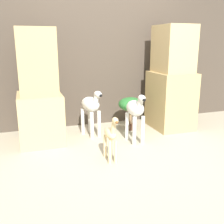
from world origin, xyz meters
name	(u,v)px	position (x,y,z in m)	size (l,w,h in m)	color
ground_plane	(135,158)	(0.00, 0.00, 0.00)	(14.00, 14.00, 0.00)	#B2A88E
wall_back	(99,58)	(0.00, 1.54, 1.10)	(6.40, 0.08, 2.20)	#473D33
rock_pillar_left	(39,93)	(-1.01, 0.95, 0.69)	(0.57, 0.68, 1.52)	tan
rock_pillar_right	(172,83)	(1.01, 0.95, 0.73)	(0.57, 0.68, 1.59)	tan
zebra_right	(136,111)	(0.21, 0.51, 0.44)	(0.22, 0.46, 0.69)	silver
zebra_left	(91,107)	(-0.30, 0.94, 0.44)	(0.31, 0.47, 0.69)	silver
giraffe_figurine	(111,136)	(-0.30, 0.04, 0.30)	(0.12, 0.38, 0.57)	beige
potted_palm_front	(131,106)	(0.35, 1.02, 0.39)	(0.38, 0.38, 0.52)	#513323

